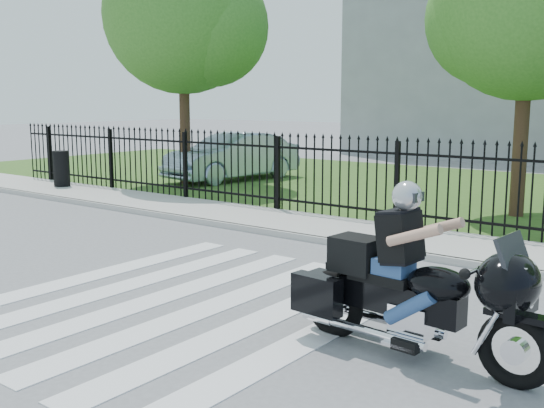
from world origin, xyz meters
The scene contains 12 objects.
ground centered at (0.00, 0.00, 0.00)m, with size 120.00×120.00×0.00m, color slate.
crosswalk centered at (0.00, 0.00, 0.01)m, with size 5.00×5.50×0.01m, color silver, non-canonical shape.
sidewalk centered at (0.00, 5.00, 0.06)m, with size 40.00×2.00×0.12m, color #ADAAA3.
curb centered at (0.00, 4.00, 0.06)m, with size 40.00×0.12×0.12m, color #ADAAA3.
grass_strip centered at (0.00, 12.00, 0.01)m, with size 40.00×12.00×0.02m, color #31541C.
iron_fence centered at (0.00, 6.00, 0.90)m, with size 26.00×0.04×1.80m.
tree_left centered at (-8.50, 8.50, 5.17)m, with size 4.80×4.80×7.58m.
tree_mid centered at (1.50, 9.00, 4.67)m, with size 4.20×4.20×6.78m.
building_tall centered at (-3.00, 26.00, 6.00)m, with size 15.00×10.00×12.00m, color #979AA0.
motorcycle_rider centered at (3.04, 0.18, 0.76)m, with size 2.79×0.97×1.85m.
parked_car centered at (-7.90, 10.04, 0.79)m, with size 1.63×4.68×1.54m, color #92A8B8.
litter_bin centered at (-10.37, 5.28, 0.64)m, with size 0.46×0.46×1.03m, color black.
Camera 1 is at (5.74, -5.62, 2.60)m, focal length 42.00 mm.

